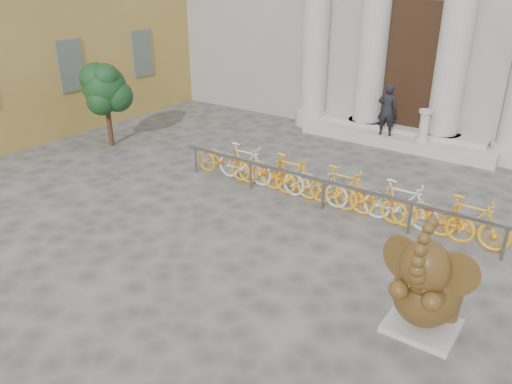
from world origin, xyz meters
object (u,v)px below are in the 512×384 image
Objects in this scene: elephant_statue at (427,289)px; pedestrian at (387,110)px; tree at (105,89)px; bike_rack at (328,185)px.

elephant_statue is 1.31× the size of pedestrian.
tree is (-10.64, 2.99, 1.01)m from elephant_statue.
elephant_statue is 0.82× the size of tree.
tree is at bearing -179.39° from bike_rack.
bike_rack is 3.17× the size of tree.
elephant_statue is at bearing 104.85° from pedestrian.
elephant_statue is 11.10m from tree.
bike_rack is 4.78m from pedestrian.
pedestrian is at bearing 34.86° from tree.
elephant_statue reaches higher than bike_rack.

